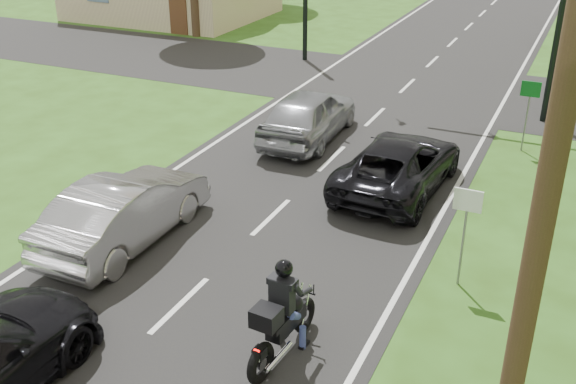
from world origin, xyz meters
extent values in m
plane|color=#2D4D15|center=(0.00, 0.00, 0.00)|extent=(140.00, 140.00, 0.00)
cube|color=black|center=(0.00, 10.00, 0.01)|extent=(8.00, 100.00, 0.01)
cube|color=black|center=(0.00, 16.00, 0.01)|extent=(60.00, 7.00, 0.01)
torus|color=black|center=(2.48, 0.30, 0.33)|extent=(0.19, 0.67, 0.66)
torus|color=black|center=(2.36, -1.20, 0.33)|extent=(0.22, 0.73, 0.72)
cube|color=black|center=(2.43, -0.35, 0.63)|extent=(0.36, 0.97, 0.30)
sphere|color=black|center=(2.45, -0.10, 0.81)|extent=(0.34, 0.34, 0.34)
cube|color=black|center=(2.40, -0.70, 0.81)|extent=(0.38, 0.58, 0.10)
cube|color=#FF0C07|center=(2.35, -1.31, 0.65)|extent=(0.10, 0.04, 0.05)
cylinder|color=silver|center=(2.54, -0.91, 0.31)|extent=(0.15, 0.81, 0.09)
cylinder|color=black|center=(2.47, 0.10, 1.00)|extent=(0.62, 0.09, 0.04)
cube|color=black|center=(2.38, -1.00, 1.12)|extent=(0.47, 0.44, 0.32)
cube|color=black|center=(2.42, -0.50, 1.25)|extent=(0.42, 0.25, 0.60)
sphere|color=black|center=(2.42, -0.43, 1.72)|extent=(0.30, 0.30, 0.30)
cylinder|color=navy|center=(2.22, -0.15, 0.23)|extent=(0.13, 0.13, 0.45)
cylinder|color=navy|center=(2.66, -0.19, 0.23)|extent=(0.13, 0.13, 0.45)
imported|color=black|center=(2.30, 6.83, 0.70)|extent=(2.53, 5.05, 1.37)
imported|color=#AAAAAF|center=(-2.42, 1.62, 0.78)|extent=(1.66, 4.67, 1.53)
imported|color=#92959A|center=(-1.25, 9.19, 0.81)|extent=(2.07, 4.76, 1.60)
cylinder|color=black|center=(5.20, 14.00, 3.00)|extent=(0.20, 0.20, 6.00)
cylinder|color=#4E3523|center=(6.20, -2.00, 5.00)|extent=(0.28, 0.28, 10.00)
cylinder|color=slate|center=(4.70, 3.00, 1.00)|extent=(0.05, 0.05, 2.00)
cube|color=silver|center=(4.70, 2.97, 1.90)|extent=(0.55, 0.04, 0.45)
cylinder|color=slate|center=(4.90, 11.00, 1.00)|extent=(0.05, 0.05, 2.00)
cube|color=#0C591E|center=(4.90, 10.97, 1.90)|extent=(0.55, 0.04, 0.45)
camera|label=1|loc=(6.39, -8.87, 7.58)|focal=42.00mm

